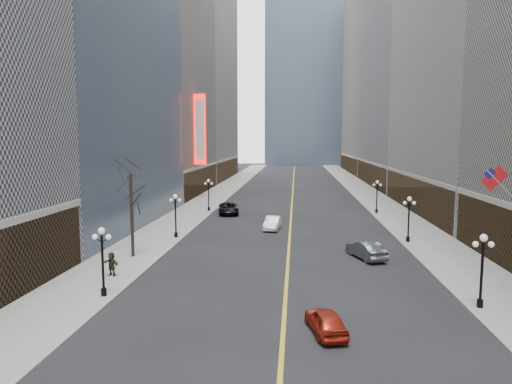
% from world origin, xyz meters
% --- Properties ---
extents(sidewalk_east, '(6.00, 230.00, 0.15)m').
position_xyz_m(sidewalk_east, '(14.00, 70.00, 0.07)').
color(sidewalk_east, gray).
rests_on(sidewalk_east, ground).
extents(sidewalk_west, '(6.00, 230.00, 0.15)m').
position_xyz_m(sidewalk_west, '(-14.00, 70.00, 0.07)').
color(sidewalk_west, gray).
rests_on(sidewalk_west, ground).
extents(lane_line, '(0.25, 200.00, 0.02)m').
position_xyz_m(lane_line, '(0.00, 80.00, 0.01)').
color(lane_line, gold).
rests_on(lane_line, ground).
extents(bldg_east_c, '(26.60, 40.60, 48.80)m').
position_xyz_m(bldg_east_c, '(29.88, 106.00, 24.18)').
color(bldg_east_c, '#969698').
rests_on(bldg_east_c, ground).
extents(bldg_east_d, '(26.60, 46.60, 62.80)m').
position_xyz_m(bldg_east_d, '(29.90, 149.00, 31.17)').
color(bldg_east_d, '#A09784').
rests_on(bldg_east_d, ground).
extents(bldg_west_c, '(26.60, 30.60, 50.80)m').
position_xyz_m(bldg_west_c, '(-29.88, 87.00, 25.19)').
color(bldg_west_c, '#A09784').
rests_on(bldg_west_c, ground).
extents(bldg_west_d, '(26.60, 38.60, 72.80)m').
position_xyz_m(bldg_west_d, '(-29.92, 121.00, 36.17)').
color(bldg_west_d, beige).
rests_on(bldg_west_d, ground).
extents(streetlamp_east_1, '(1.26, 0.44, 4.52)m').
position_xyz_m(streetlamp_east_1, '(11.80, 30.00, 2.90)').
color(streetlamp_east_1, black).
rests_on(streetlamp_east_1, sidewalk_east).
extents(streetlamp_east_2, '(1.26, 0.44, 4.52)m').
position_xyz_m(streetlamp_east_2, '(11.80, 48.00, 2.90)').
color(streetlamp_east_2, black).
rests_on(streetlamp_east_2, sidewalk_east).
extents(streetlamp_east_3, '(1.26, 0.44, 4.52)m').
position_xyz_m(streetlamp_east_3, '(11.80, 66.00, 2.90)').
color(streetlamp_east_3, black).
rests_on(streetlamp_east_3, sidewalk_east).
extents(streetlamp_west_1, '(1.26, 0.44, 4.52)m').
position_xyz_m(streetlamp_west_1, '(-11.80, 30.00, 2.90)').
color(streetlamp_west_1, black).
rests_on(streetlamp_west_1, sidewalk_west).
extents(streetlamp_west_2, '(1.26, 0.44, 4.52)m').
position_xyz_m(streetlamp_west_2, '(-11.80, 48.00, 2.90)').
color(streetlamp_west_2, black).
rests_on(streetlamp_west_2, sidewalk_west).
extents(streetlamp_west_3, '(1.26, 0.44, 4.52)m').
position_xyz_m(streetlamp_west_3, '(-11.80, 66.00, 2.90)').
color(streetlamp_west_3, black).
rests_on(streetlamp_west_3, sidewalk_west).
extents(flag_5, '(2.87, 0.12, 2.87)m').
position_xyz_m(flag_5, '(15.31, 37.00, 7.29)').
color(flag_5, '#B2B2B7').
rests_on(flag_5, ground).
extents(theatre_marquee, '(2.00, 0.55, 12.00)m').
position_xyz_m(theatre_marquee, '(-15.88, 80.00, 12.00)').
color(theatre_marquee, red).
rests_on(theatre_marquee, ground).
extents(tree_west_far, '(3.60, 3.60, 7.92)m').
position_xyz_m(tree_west_far, '(-13.50, 40.00, 6.24)').
color(tree_west_far, '#2D231C').
rests_on(tree_west_far, sidewalk_west).
extents(car_nb_mid, '(2.05, 4.68, 1.50)m').
position_xyz_m(car_nb_mid, '(-2.00, 53.80, 0.75)').
color(car_nb_mid, silver).
rests_on(car_nb_mid, ground).
extents(car_nb_far, '(3.60, 6.10, 1.59)m').
position_xyz_m(car_nb_far, '(-8.66, 64.08, 0.80)').
color(car_nb_far, black).
rests_on(car_nb_far, ground).
extents(car_sb_mid, '(2.43, 4.16, 1.33)m').
position_xyz_m(car_sb_mid, '(2.26, 25.78, 0.66)').
color(car_sb_mid, maroon).
rests_on(car_sb_mid, ground).
extents(car_sb_far, '(3.18, 4.96, 1.54)m').
position_xyz_m(car_sb_far, '(6.71, 41.59, 0.77)').
color(car_sb_far, '#454A4C').
rests_on(car_sb_far, ground).
extents(ped_west_far, '(1.70, 1.15, 1.79)m').
position_xyz_m(ped_west_far, '(-13.06, 34.31, 1.04)').
color(ped_west_far, black).
rests_on(ped_west_far, sidewalk_west).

